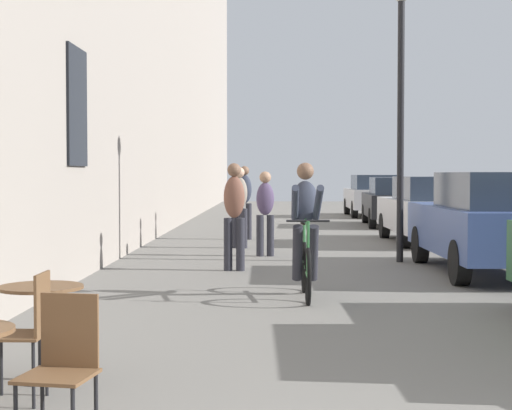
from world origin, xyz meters
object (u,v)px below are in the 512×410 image
cafe_table_mid (41,312)px  parked_car_fourth (395,201)px  pedestrian_near (234,210)px  parked_car_fifth (373,195)px  cyclist_on_bicycle (306,233)px  pedestrian_mid (265,209)px  cafe_chair_mid_toward_wall (27,327)px  parked_car_third (430,209)px  cafe_chair_near_toward_wall (62,363)px  street_lamp (401,86)px  pedestrian_far (239,203)px  pedestrian_furthest (245,198)px  parked_car_second (494,221)px

cafe_table_mid → parked_car_fourth: parked_car_fourth is taller
pedestrian_near → parked_car_fifth: 17.57m
cyclist_on_bicycle → pedestrian_mid: (-0.56, 5.13, 0.10)m
cafe_chair_mid_toward_wall → cafe_table_mid: bearing=97.3°
pedestrian_mid → cafe_table_mid: bearing=-99.7°
cafe_table_mid → parked_car_third: 13.51m
cafe_chair_mid_toward_wall → parked_car_fourth: 19.87m
parked_car_fifth → pedestrian_mid: bearing=-104.6°
cafe_chair_mid_toward_wall → parked_car_third: parked_car_third is taller
cafe_chair_near_toward_wall → parked_car_fifth: bearing=79.4°
street_lamp → cafe_table_mid: bearing=-115.4°
street_lamp → parked_car_fourth: 10.46m
pedestrian_mid → cyclist_on_bicycle: bearing=-83.7°
pedestrian_near → cafe_table_mid: bearing=-99.1°
pedestrian_far → cyclist_on_bicycle: bearing=-80.7°
parked_car_third → parked_car_fifth: bearing=89.4°
pedestrian_near → street_lamp: bearing=25.3°
cyclist_on_bicycle → pedestrian_near: 2.97m
cafe_chair_near_toward_wall → parked_car_fourth: (4.82, 20.20, 0.24)m
cafe_table_mid → pedestrian_furthest: bearing=85.4°
pedestrian_far → parked_car_fourth: bearing=59.5°
cafe_table_mid → pedestrian_near: (1.13, 7.09, 0.46)m
parked_car_second → parked_car_third: (0.09, 5.69, -0.04)m
cafe_chair_mid_toward_wall → pedestrian_near: size_ratio=0.51×
street_lamp → parked_car_fourth: (1.40, 10.09, -2.35)m
cafe_chair_mid_toward_wall → parked_car_second: bearing=55.1°
pedestrian_far → parked_car_fifth: 13.70m
pedestrian_mid → parked_car_third: size_ratio=0.38×
pedestrian_far → cafe_chair_near_toward_wall: bearing=-92.1°
pedestrian_near → pedestrian_furthest: size_ratio=0.99×
parked_car_third → parked_car_fourth: bearing=89.0°
pedestrian_mid → street_lamp: bearing=-22.6°
parked_car_second → cafe_table_mid: bearing=-127.7°
pedestrian_near → parked_car_third: pedestrian_near is taller
cafe_table_mid → parked_car_third: bearing=66.9°
pedestrian_furthest → pedestrian_far: bearing=-90.8°
pedestrian_mid → parked_car_fifth: pedestrian_mid is taller
pedestrian_far → pedestrian_furthest: pedestrian_furthest is taller
cafe_table_mid → cyclist_on_bicycle: 4.84m
cafe_chair_mid_toward_wall → pedestrian_far: (0.97, 11.74, 0.44)m
cyclist_on_bicycle → parked_car_third: (3.13, 8.11, -0.03)m
parked_car_third → pedestrian_far: bearing=-163.2°
cafe_chair_near_toward_wall → parked_car_fifth: size_ratio=0.21×
cyclist_on_bicycle → cafe_table_mid: bearing=-116.7°
cafe_table_mid → street_lamp: 9.71m
cafe_chair_near_toward_wall → street_lamp: 10.98m
pedestrian_mid → parked_car_second: size_ratio=0.36×
pedestrian_mid → parked_car_fourth: bearing=67.3°
pedestrian_near → cafe_chair_mid_toward_wall: bearing=-97.8°
pedestrian_near → parked_car_fifth: (4.30, 17.04, -0.19)m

